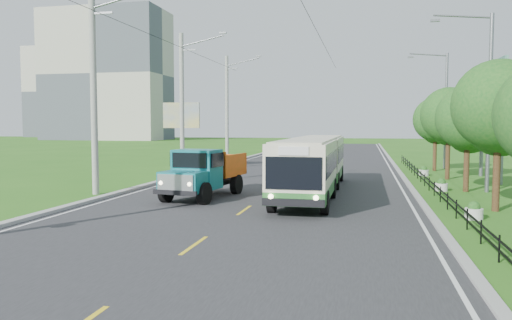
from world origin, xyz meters
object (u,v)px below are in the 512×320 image
(dump_truck, at_px, (204,170))
(tree_fourth, at_px, (468,122))
(pole_mid, at_px, (182,102))
(tree_third, at_px, (499,111))
(tree_back, at_px, (436,122))
(planter_near, at_px, (474,211))
(planter_mid, at_px, (441,186))
(bus, at_px, (314,161))
(billboard_left, at_px, (181,119))
(streetlight_far, at_px, (444,106))
(pole_near, at_px, (94,91))
(streetlight_mid, at_px, (486,96))
(pole_far, at_px, (227,108))
(tree_fifth, at_px, (449,118))
(planter_far, at_px, (424,172))
(billboard_right, at_px, (492,94))

(dump_truck, bearing_deg, tree_fourth, 30.41)
(pole_mid, relative_size, tree_third, 1.67)
(tree_back, relative_size, planter_near, 8.21)
(planter_mid, bearing_deg, bus, -158.35)
(dump_truck, bearing_deg, billboard_left, 122.78)
(tree_back, distance_m, streetlight_far, 2.37)
(pole_mid, height_order, tree_fourth, pole_mid)
(pole_near, distance_m, streetlight_mid, 19.56)
(tree_third, height_order, billboard_left, tree_third)
(pole_far, height_order, planter_mid, pole_far)
(billboard_left, bearing_deg, pole_near, -85.28)
(tree_fourth, bearing_deg, bus, -160.71)
(tree_third, distance_m, tree_fifth, 12.00)
(pole_near, relative_size, tree_back, 1.82)
(billboard_left, bearing_deg, tree_fourth, -26.99)
(planter_near, xyz_separation_m, bus, (-6.38, 5.47, 1.35))
(tree_back, xyz_separation_m, streetlight_mid, (0.79, -12.14, 1.25))
(pole_near, bearing_deg, dump_truck, 0.39)
(planter_far, bearing_deg, billboard_left, 173.69)
(tree_third, xyz_separation_m, tree_fourth, (-0.00, 6.00, -0.40))
(pole_mid, relative_size, streetlight_far, 1.10)
(pole_far, bearing_deg, planter_near, -58.01)
(bus, bearing_deg, pole_near, -166.62)
(tree_fourth, distance_m, billboard_right, 6.59)
(pole_far, height_order, dump_truck, pole_far)
(tree_fourth, xyz_separation_m, streetlight_mid, (0.79, -0.14, 1.32))
(pole_mid, bearing_deg, planter_far, 3.39)
(planter_far, bearing_deg, streetlight_mid, -75.68)
(streetlight_far, xyz_separation_m, dump_truck, (-13.31, -18.96, -3.59))
(tree_fourth, distance_m, tree_fifth, 6.01)
(planter_near, distance_m, billboard_left, 25.78)
(billboard_right, relative_size, bus, 0.52)
(tree_fourth, distance_m, planter_mid, 3.53)
(pole_near, relative_size, pole_far, 1.00)
(tree_fifth, height_order, planter_far, tree_fifth)
(pole_far, xyz_separation_m, bus, (10.48, -21.53, -3.46))
(planter_mid, xyz_separation_m, planter_far, (0.00, 8.00, 0.00))
(billboard_right, bearing_deg, planter_far, 151.61)
(streetlight_far, height_order, billboard_left, streetlight_far)
(tree_third, relative_size, billboard_right, 0.82)
(planter_mid, relative_size, billboard_right, 0.09)
(pole_mid, bearing_deg, bus, -42.29)
(bus, bearing_deg, billboard_right, 40.38)
(tree_fourth, bearing_deg, planter_near, -98.77)
(bus, bearing_deg, tree_back, 62.64)
(tree_third, bearing_deg, planter_near, -120.41)
(tree_back, xyz_separation_m, streetlight_far, (0.79, 1.86, 1.25))
(pole_mid, relative_size, pole_far, 1.00)
(planter_far, xyz_separation_m, billboard_left, (-18.10, 2.00, 3.58))
(planter_near, distance_m, planter_mid, 8.00)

